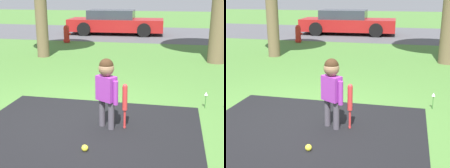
# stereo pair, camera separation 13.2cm
# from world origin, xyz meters

# --- Properties ---
(ground_plane) EXTENTS (60.00, 60.00, 0.00)m
(ground_plane) POSITION_xyz_m (0.00, 0.00, 0.00)
(ground_plane) COLOR #477533
(street_strip) EXTENTS (40.00, 6.00, 0.01)m
(street_strip) POSITION_xyz_m (0.00, 10.98, 0.00)
(street_strip) COLOR #4C4C51
(street_strip) RESTS_ON ground
(child) EXTENTS (0.38, 0.28, 1.05)m
(child) POSITION_xyz_m (0.53, -0.11, 0.68)
(child) COLOR #4C4751
(child) RESTS_ON ground
(baseball_bat) EXTENTS (0.07, 0.07, 0.69)m
(baseball_bat) POSITION_xyz_m (0.80, -0.09, 0.45)
(baseball_bat) COLOR red
(baseball_bat) RESTS_ON ground
(sports_ball) EXTENTS (0.09, 0.09, 0.09)m
(sports_ball) POSITION_xyz_m (0.42, -0.88, 0.04)
(sports_ball) COLOR yellow
(sports_ball) RESTS_ON ground
(fire_hydrant) EXTENTS (0.31, 0.28, 0.70)m
(fire_hydrant) POSITION_xyz_m (-2.82, 7.57, 0.34)
(fire_hydrant) COLOR red
(fire_hydrant) RESTS_ON ground
(parked_car) EXTENTS (4.53, 2.06, 1.14)m
(parked_car) POSITION_xyz_m (-1.43, 10.53, 0.55)
(parked_car) COLOR maroon
(parked_car) RESTS_ON ground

